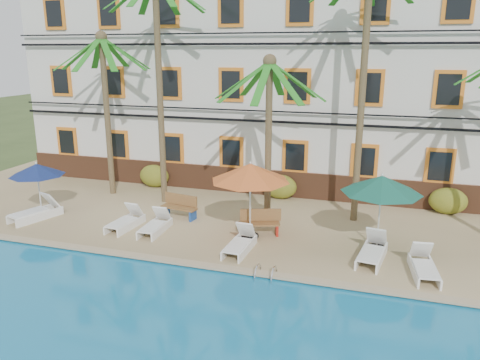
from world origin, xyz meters
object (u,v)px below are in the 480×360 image
(palm_b, at_px, (158,61))
(lounger_c, at_px, (155,225))
(umbrella_red, at_px, (250,173))
(lounger_e, at_px, (372,251))
(palm_c, at_px, (269,115))
(bench_left, at_px, (180,206))
(palm_a, at_px, (105,92))
(umbrella_blue, at_px, (37,170))
(lounger_d, at_px, (240,243))
(lounger_b, at_px, (126,221))
(pool_ladder, at_px, (266,277))
(umbrella_green, at_px, (382,185))
(bench_right, at_px, (259,222))
(lounger_a, at_px, (36,211))
(lounger_f, at_px, (424,266))
(palm_d, at_px, (364,60))

(palm_b, relative_size, lounger_c, 5.34)
(umbrella_red, xyz_separation_m, lounger_e, (4.26, -0.67, -2.09))
(palm_c, height_order, bench_left, palm_c)
(palm_a, bearing_deg, bench_left, -25.36)
(umbrella_blue, height_order, lounger_d, umbrella_blue)
(lounger_b, relative_size, pool_ladder, 2.49)
(palm_a, distance_m, lounger_d, 9.96)
(umbrella_green, xyz_separation_m, lounger_b, (-9.12, -0.79, -1.97))
(umbrella_green, relative_size, bench_right, 1.68)
(palm_a, relative_size, lounger_d, 3.94)
(umbrella_green, distance_m, bench_right, 4.52)
(lounger_a, distance_m, lounger_b, 3.91)
(lounger_e, xyz_separation_m, lounger_f, (1.51, -0.60, -0.02))
(palm_c, distance_m, umbrella_red, 2.55)
(palm_b, bearing_deg, lounger_c, -69.04)
(umbrella_red, distance_m, bench_right, 1.97)
(lounger_b, xyz_separation_m, lounger_c, (1.27, -0.05, -0.00))
(palm_b, relative_size, lounger_d, 5.20)
(palm_d, distance_m, lounger_a, 13.89)
(umbrella_green, bearing_deg, palm_a, 166.15)
(palm_d, xyz_separation_m, pool_ladder, (-2.13, -5.73, -6.14))
(lounger_e, bearing_deg, lounger_f, -21.61)
(umbrella_green, bearing_deg, lounger_e, -97.18)
(lounger_a, relative_size, lounger_e, 1.06)
(umbrella_blue, xyz_separation_m, pool_ladder, (10.18, -2.68, -1.85))
(lounger_e, bearing_deg, umbrella_green, 82.82)
(lounger_f, bearing_deg, bench_right, 163.39)
(umbrella_blue, distance_m, umbrella_green, 13.28)
(lounger_d, relative_size, pool_ladder, 2.49)
(bench_left, height_order, pool_ladder, bench_left)
(palm_b, height_order, lounger_d, palm_b)
(palm_d, bearing_deg, lounger_b, -157.17)
(umbrella_blue, height_order, lounger_e, umbrella_blue)
(lounger_c, height_order, bench_right, bench_right)
(umbrella_red, bearing_deg, palm_b, 149.10)
(lounger_a, xyz_separation_m, lounger_b, (3.90, 0.20, -0.03))
(umbrella_red, xyz_separation_m, umbrella_green, (4.38, 0.29, -0.14))
(lounger_a, relative_size, bench_left, 1.38)
(palm_b, xyz_separation_m, lounger_a, (-3.86, -3.56, -5.74))
(palm_d, bearing_deg, palm_b, -179.48)
(lounger_a, relative_size, lounger_b, 1.16)
(palm_c, relative_size, lounger_f, 3.32)
(lounger_c, distance_m, pool_ladder, 5.28)
(lounger_a, bearing_deg, umbrella_blue, 113.03)
(umbrella_blue, distance_m, lounger_a, 1.66)
(palm_b, bearing_deg, umbrella_red, -30.90)
(palm_c, height_order, bench_right, palm_c)
(lounger_b, relative_size, lounger_f, 0.97)
(palm_a, xyz_separation_m, lounger_e, (11.92, -3.93, -4.42))
(lounger_b, bearing_deg, lounger_d, -9.12)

